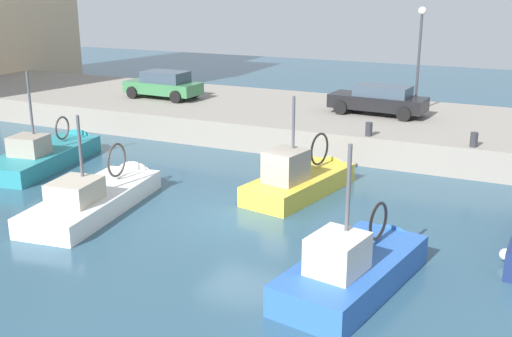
# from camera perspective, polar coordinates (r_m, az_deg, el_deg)

# --- Properties ---
(water_surface) EXTENTS (80.00, 80.00, 0.00)m
(water_surface) POSITION_cam_1_polar(r_m,az_deg,el_deg) (19.63, -1.30, -4.43)
(water_surface) COLOR #2D5166
(water_surface) RESTS_ON ground
(quay_wall) EXTENTS (9.00, 56.00, 1.20)m
(quay_wall) POSITION_cam_1_polar(r_m,az_deg,el_deg) (29.75, 8.67, 3.98)
(quay_wall) COLOR gray
(quay_wall) RESTS_ON ground
(fishing_boat_blue) EXTENTS (5.80, 2.88, 4.56)m
(fishing_boat_blue) POSITION_cam_1_polar(r_m,az_deg,el_deg) (15.70, 9.41, -9.89)
(fishing_boat_blue) COLOR #2D60B7
(fishing_boat_blue) RESTS_ON ground
(fishing_boat_white) EXTENTS (6.65, 2.75, 4.16)m
(fishing_boat_white) POSITION_cam_1_polar(r_m,az_deg,el_deg) (21.08, -14.08, -3.15)
(fishing_boat_white) COLOR white
(fishing_boat_white) RESTS_ON ground
(fishing_boat_teal) EXTENTS (6.61, 2.97, 4.79)m
(fishing_boat_teal) POSITION_cam_1_polar(r_m,az_deg,el_deg) (26.62, -18.51, 0.63)
(fishing_boat_teal) COLOR teal
(fishing_boat_teal) RESTS_ON ground
(fishing_boat_yellow) EXTENTS (5.73, 2.82, 4.33)m
(fishing_boat_yellow) POSITION_cam_1_polar(r_m,az_deg,el_deg) (21.97, 4.44, -1.70)
(fishing_boat_yellow) COLOR gold
(fishing_boat_yellow) RESTS_ON ground
(parked_car_green) EXTENTS (2.00, 4.14, 1.43)m
(parked_car_green) POSITION_cam_1_polar(r_m,az_deg,el_deg) (33.17, -8.49, 7.65)
(parked_car_green) COLOR #387547
(parked_car_green) RESTS_ON quay_wall
(parked_car_black) EXTENTS (2.09, 4.50, 1.36)m
(parked_car_black) POSITION_cam_1_polar(r_m,az_deg,el_deg) (29.24, 11.25, 6.24)
(parked_car_black) COLOR black
(parked_car_black) RESTS_ON quay_wall
(mooring_bollard_mid) EXTENTS (0.28, 0.28, 0.55)m
(mooring_bollard_mid) POSITION_cam_1_polar(r_m,az_deg,el_deg) (24.45, 19.42, 2.52)
(mooring_bollard_mid) COLOR #2D2D33
(mooring_bollard_mid) RESTS_ON quay_wall
(mooring_bollard_north) EXTENTS (0.28, 0.28, 0.55)m
(mooring_bollard_north) POSITION_cam_1_polar(r_m,az_deg,el_deg) (25.13, 10.35, 3.58)
(mooring_bollard_north) COLOR #2D2D33
(mooring_bollard_north) RESTS_ON quay_wall
(quay_streetlamp) EXTENTS (0.36, 0.36, 4.83)m
(quay_streetlamp) POSITION_cam_1_polar(r_m,az_deg,el_deg) (29.98, 14.86, 11.19)
(quay_streetlamp) COLOR #38383D
(quay_streetlamp) RESTS_ON quay_wall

